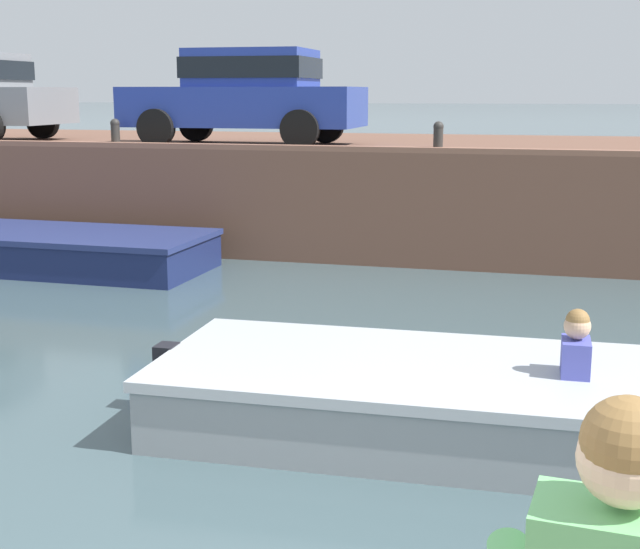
{
  "coord_description": "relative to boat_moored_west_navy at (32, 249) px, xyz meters",
  "views": [
    {
      "loc": [
        1.66,
        -2.23,
        2.54
      ],
      "look_at": [
        0.05,
        3.68,
        1.29
      ],
      "focal_mm": 50.0,
      "sensor_mm": 36.0,
      "label": 1
    }
  ],
  "objects": [
    {
      "name": "far_wall_coping",
      "position": [
        5.84,
        1.47,
        1.45
      ],
      "size": [
        60.0,
        0.24,
        0.08
      ],
      "primitive_type": "cube",
      "color": "brown",
      "rests_on": "far_quay_wall"
    },
    {
      "name": "far_quay_wall",
      "position": [
        5.84,
        4.35,
        0.57
      ],
      "size": [
        60.0,
        6.0,
        1.69
      ],
      "primitive_type": "cube",
      "color": "brown",
      "rests_on": "ground"
    },
    {
      "name": "ground_plane",
      "position": [
        5.84,
        -3.9,
        -0.27
      ],
      "size": [
        400.0,
        400.0,
        0.0
      ],
      "primitive_type": "plane",
      "color": "#3D5156"
    },
    {
      "name": "car_left_inner_blue",
      "position": [
        2.44,
        2.68,
        2.26
      ],
      "size": [
        3.87,
        1.95,
        1.54
      ],
      "color": "#233893",
      "rests_on": "far_quay_wall"
    },
    {
      "name": "mooring_bollard_west",
      "position": [
        0.59,
        1.6,
        1.65
      ],
      "size": [
        0.15,
        0.15,
        0.45
      ],
      "color": "#2D2B28",
      "rests_on": "far_quay_wall"
    },
    {
      "name": "motorboat_passing",
      "position": [
        7.19,
        -5.01,
        0.0
      ],
      "size": [
        5.83,
        1.98,
        1.04
      ],
      "color": "#93999E",
      "rests_on": "ground"
    },
    {
      "name": "boat_moored_west_navy",
      "position": [
        0.0,
        0.0,
        0.0
      ],
      "size": [
        5.77,
        1.97,
        0.55
      ],
      "color": "navy",
      "rests_on": "ground"
    },
    {
      "name": "mooring_bollard_mid",
      "position": [
        5.74,
        1.6,
        1.65
      ],
      "size": [
        0.15,
        0.15,
        0.45
      ],
      "color": "#2D2B28",
      "rests_on": "far_quay_wall"
    }
  ]
}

